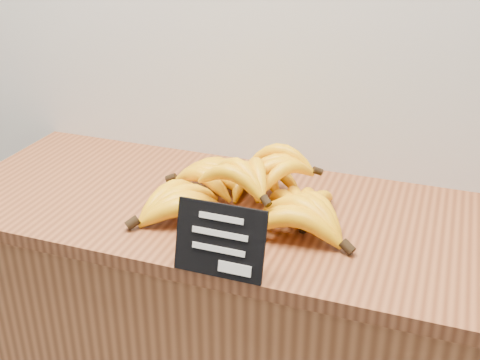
% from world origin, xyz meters
% --- Properties ---
extents(counter_top, '(1.37, 0.54, 0.03)m').
position_xyz_m(counter_top, '(0.07, 2.75, 0.92)').
color(counter_top, brown).
rests_on(counter_top, counter).
extents(chalkboard_sign, '(0.17, 0.04, 0.13)m').
position_xyz_m(chalkboard_sign, '(0.10, 2.50, 1.00)').
color(chalkboard_sign, black).
rests_on(chalkboard_sign, counter_top).
extents(banana_pile, '(0.50, 0.41, 0.12)m').
position_xyz_m(banana_pile, '(0.06, 2.74, 0.97)').
color(banana_pile, '#F9B409').
rests_on(banana_pile, counter_top).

